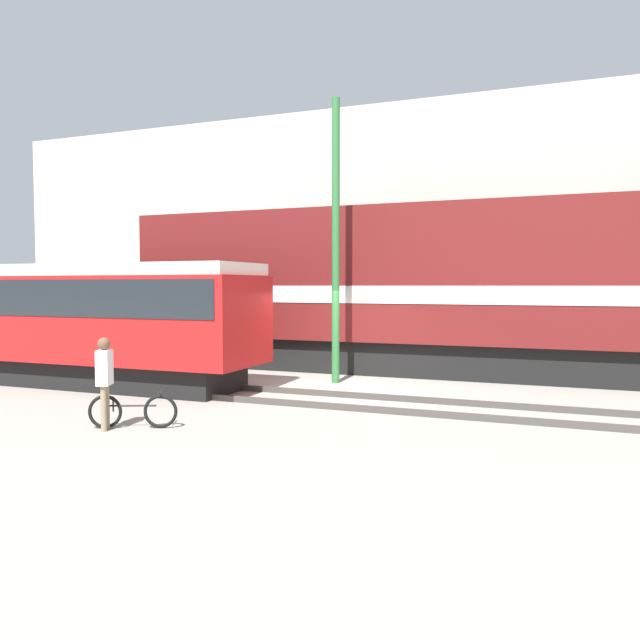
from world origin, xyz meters
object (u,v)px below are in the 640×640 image
(bicycle, at_px, (133,411))
(utility_pole_left, at_px, (336,242))
(streetcar, at_px, (84,316))
(freight_locomotive, at_px, (468,287))
(person, at_px, (105,374))

(bicycle, xyz_separation_m, utility_pole_left, (1.62, 6.45, 3.49))
(streetcar, bearing_deg, bicycle, -39.62)
(streetcar, height_order, utility_pole_left, utility_pole_left)
(streetcar, bearing_deg, freight_locomotive, 30.83)
(freight_locomotive, distance_m, utility_pole_left, 4.33)
(streetcar, distance_m, utility_pole_left, 6.97)
(streetcar, bearing_deg, utility_pole_left, 24.28)
(freight_locomotive, distance_m, streetcar, 10.74)
(freight_locomotive, relative_size, bicycle, 13.48)
(streetcar, distance_m, person, 5.79)
(bicycle, bearing_deg, utility_pole_left, 75.92)
(freight_locomotive, distance_m, person, 10.90)
(streetcar, relative_size, person, 5.82)
(freight_locomotive, height_order, streetcar, freight_locomotive)
(bicycle, bearing_deg, person, -140.14)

